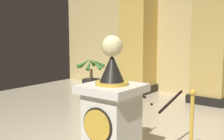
% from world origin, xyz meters
% --- Properties ---
extents(back_wall, '(10.55, 0.16, 4.16)m').
position_xyz_m(back_wall, '(0.00, 4.48, 2.08)').
color(back_wall, tan).
rests_on(back_wall, ground_plane).
extents(pedestal_clock, '(0.72, 0.72, 1.69)m').
position_xyz_m(pedestal_clock, '(0.10, -0.09, 0.67)').
color(pedestal_clock, silver).
rests_on(pedestal_clock, ground_plane).
extents(stanchion_near, '(0.24, 0.24, 1.00)m').
position_xyz_m(stanchion_near, '(0.92, 0.56, 0.35)').
color(stanchion_near, gold).
rests_on(stanchion_near, ground_plane).
extents(stanchion_far, '(0.24, 0.24, 1.07)m').
position_xyz_m(stanchion_far, '(-0.30, 0.61, 0.38)').
color(stanchion_far, gold).
rests_on(stanchion_far, ground_plane).
extents(velvet_rope, '(0.67, 0.65, 0.22)m').
position_xyz_m(velvet_rope, '(0.31, 0.58, 0.79)').
color(velvet_rope, black).
extents(column_left, '(0.95, 0.95, 4.00)m').
position_xyz_m(column_left, '(-2.09, 4.02, 1.99)').
color(column_left, black).
rests_on(column_left, ground_plane).
extents(column_centre_rear, '(0.93, 0.93, 4.00)m').
position_xyz_m(column_centre_rear, '(0.00, 4.02, 1.99)').
color(column_centre_rear, black).
rests_on(column_centre_rear, ground_plane).
extents(potted_palm_left, '(0.77, 0.71, 1.08)m').
position_xyz_m(potted_palm_left, '(-2.69, 2.66, 0.35)').
color(potted_palm_left, black).
rests_on(potted_palm_left, ground_plane).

